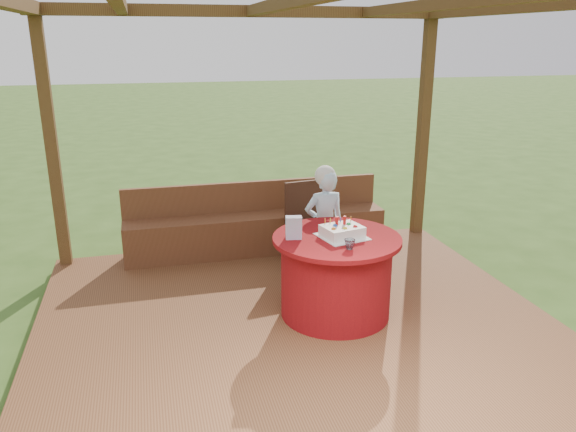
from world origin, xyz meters
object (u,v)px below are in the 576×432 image
at_px(table, 336,275).
at_px(birthday_cake, 342,231).
at_px(bench, 257,229).
at_px(gift_bag, 294,228).
at_px(elderly_woman, 324,222).
at_px(chair, 308,218).
at_px(drinking_glass, 350,244).

height_order(table, birthday_cake, birthday_cake).
bearing_deg(table, bench, 102.22).
height_order(table, gift_bag, gift_bag).
bearing_deg(elderly_woman, bench, 119.20).
xyz_separation_m(chair, gift_bag, (-0.49, -1.23, 0.34)).
relative_size(bench, elderly_woman, 2.51).
distance_m(bench, drinking_glass, 2.13).
relative_size(birthday_cake, gift_bag, 2.27).
bearing_deg(chair, elderly_woman, -86.74).
xyz_separation_m(table, chair, (0.12, 1.29, 0.12)).
bearing_deg(bench, drinking_glass, -79.54).
bearing_deg(chair, birthday_cake, -93.38).
bearing_deg(birthday_cake, bench, 103.38).
xyz_separation_m(bench, gift_bag, (-0.00, -1.67, 0.57)).
distance_m(table, chair, 1.30).
distance_m(gift_bag, drinking_glass, 0.53).
relative_size(chair, elderly_woman, 0.74).
distance_m(chair, birthday_cake, 1.34).
height_order(bench, birthday_cake, birthday_cake).
bearing_deg(gift_bag, drinking_glass, -32.49).
xyz_separation_m(elderly_woman, drinking_glass, (-0.14, -1.10, 0.17)).
relative_size(chair, birthday_cake, 2.00).
height_order(birthday_cake, gift_bag, gift_bag).
bearing_deg(elderly_woman, chair, 93.26).
relative_size(chair, gift_bag, 4.54).
bearing_deg(drinking_glass, chair, 85.85).
relative_size(bench, gift_bag, 15.32).
height_order(elderly_woman, birthday_cake, elderly_woman).
xyz_separation_m(table, elderly_woman, (0.15, 0.80, 0.23)).
bearing_deg(elderly_woman, drinking_glass, -97.41).
bearing_deg(chair, table, -95.21).
relative_size(table, drinking_glass, 12.53).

